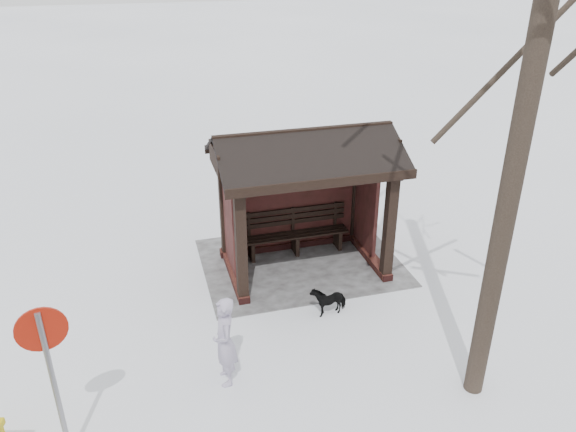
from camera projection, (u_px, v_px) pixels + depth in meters
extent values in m
plane|color=white|center=(303.00, 267.00, 12.08)|extent=(120.00, 120.00, 0.00)
cube|color=gray|center=(301.00, 262.00, 12.25)|extent=(4.20, 3.20, 0.02)
cube|color=#3B1715|center=(292.00, 244.00, 12.83)|extent=(3.30, 0.22, 0.16)
cube|color=#3B1715|center=(368.00, 254.00, 12.41)|extent=(0.22, 2.10, 0.16)
cube|color=#3B1715|center=(235.00, 274.00, 11.69)|extent=(0.22, 2.10, 0.16)
cube|color=black|center=(389.00, 230.00, 11.16)|extent=(0.20, 0.20, 2.30)
cube|color=black|center=(241.00, 250.00, 10.44)|extent=(0.20, 0.20, 2.30)
cube|color=black|center=(356.00, 194.00, 12.72)|extent=(0.20, 0.20, 2.30)
cube|color=black|center=(225.00, 210.00, 11.99)|extent=(0.20, 0.20, 2.30)
cube|color=black|center=(292.00, 198.00, 12.32)|extent=(2.80, 0.08, 2.14)
cube|color=black|center=(366.00, 201.00, 12.18)|extent=(0.08, 1.17, 2.14)
cube|color=black|center=(229.00, 218.00, 11.45)|extent=(0.08, 1.17, 2.14)
cube|color=black|center=(319.00, 181.00, 10.27)|extent=(3.40, 0.20, 0.18)
cube|color=black|center=(292.00, 150.00, 11.82)|extent=(3.40, 0.20, 0.18)
cylinder|color=black|center=(523.00, 124.00, 6.93)|extent=(0.29, 0.29, 8.55)
imported|color=#A89EB9|center=(225.00, 342.00, 8.64)|extent=(0.37, 0.56, 1.52)
imported|color=black|center=(329.00, 299.00, 10.50)|extent=(0.70, 0.41, 0.56)
cylinder|color=gray|center=(55.00, 389.00, 7.13)|extent=(0.07, 0.07, 2.37)
cylinder|color=#A21B0B|center=(41.00, 329.00, 6.74)|extent=(0.62, 0.13, 0.62)
cylinder|color=white|center=(42.00, 328.00, 6.75)|extent=(0.47, 0.11, 0.47)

